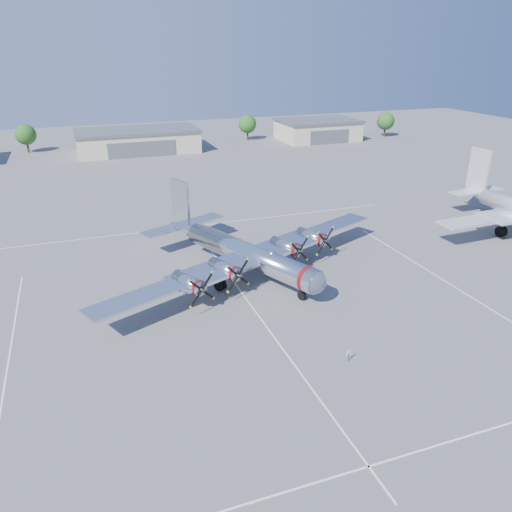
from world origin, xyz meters
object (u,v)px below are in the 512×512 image
object	(u,v)px
tree_west	(26,135)
info_placard	(349,354)
hangar_east	(318,130)
tree_far_east	(386,121)
hangar_center	(138,140)
tree_east	(247,124)
main_bomber_b29	(242,272)

from	to	relation	value
tree_west	info_placard	xyz separation A→B (m)	(29.39, -101.75, -3.50)
hangar_east	tree_far_east	world-z (taller)	tree_far_east
tree_west	hangar_center	bearing A→B (deg)	-17.82
tree_east	tree_west	bearing A→B (deg)	177.92
hangar_east	tree_west	world-z (taller)	tree_west
hangar_center	tree_west	xyz separation A→B (m)	(-25.00, 8.04, 1.51)
tree_east	info_placard	world-z (taller)	tree_east
tree_east	hangar_east	bearing A→B (deg)	-18.54
tree_far_east	main_bomber_b29	world-z (taller)	tree_far_east
hangar_east	info_placard	xyz separation A→B (m)	(-43.61, -93.71, -1.99)
hangar_east	tree_east	size ratio (longest dim) A/B	3.10
tree_west	main_bomber_b29	distance (m)	86.55
hangar_center	main_bomber_b29	distance (m)	74.27
tree_west	tree_far_east	distance (m)	93.54
hangar_east	tree_west	size ratio (longest dim) A/B	3.10
hangar_center	tree_west	world-z (taller)	tree_west
tree_far_east	main_bomber_b29	distance (m)	98.20
hangar_center	info_placard	bearing A→B (deg)	-87.32
main_bomber_b29	info_placard	bearing A→B (deg)	-105.48
tree_west	tree_far_east	world-z (taller)	same
hangar_center	hangar_east	world-z (taller)	same
tree_west	tree_far_east	size ratio (longest dim) A/B	1.00
hangar_center	tree_west	bearing A→B (deg)	162.18
hangar_east	tree_far_east	bearing A→B (deg)	-5.61
tree_west	main_bomber_b29	size ratio (longest dim) A/B	0.17
hangar_east	tree_west	distance (m)	73.46
hangar_east	tree_east	bearing A→B (deg)	161.46
tree_west	info_placard	bearing A→B (deg)	-73.89
tree_far_east	info_placard	distance (m)	111.70
hangar_center	tree_east	xyz separation A→B (m)	(30.00, 6.04, 1.51)
hangar_center	info_placard	xyz separation A→B (m)	(4.39, -93.71, -1.99)
hangar_center	main_bomber_b29	bearing A→B (deg)	-88.75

